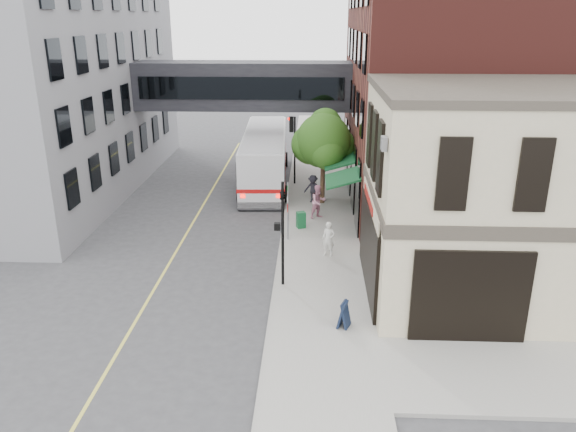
# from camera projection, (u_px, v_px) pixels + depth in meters

# --- Properties ---
(ground) EXTENTS (120.00, 120.00, 0.00)m
(ground) POSITION_uv_depth(u_px,v_px,m) (270.00, 310.00, 21.90)
(ground) COLOR #38383A
(ground) RESTS_ON ground
(sidewalk_main) EXTENTS (4.00, 60.00, 0.15)m
(sidewalk_main) POSITION_uv_depth(u_px,v_px,m) (319.00, 198.00, 34.95)
(sidewalk_main) COLOR gray
(sidewalk_main) RESTS_ON ground
(corner_building) EXTENTS (10.19, 8.12, 8.45)m
(corner_building) POSITION_uv_depth(u_px,v_px,m) (501.00, 195.00, 21.98)
(corner_building) COLOR #B8AF8D
(corner_building) RESTS_ON ground
(brick_building) EXTENTS (13.76, 18.00, 14.00)m
(brick_building) POSITION_uv_depth(u_px,v_px,m) (455.00, 84.00, 33.21)
(brick_building) COLOR #4A1B17
(brick_building) RESTS_ON ground
(opposite_building) EXTENTS (14.00, 24.00, 14.00)m
(opposite_building) POSITION_uv_depth(u_px,v_px,m) (18.00, 80.00, 35.27)
(opposite_building) COLOR slate
(opposite_building) RESTS_ON ground
(skyway_bridge) EXTENTS (14.00, 3.18, 3.00)m
(skyway_bridge) POSITION_uv_depth(u_px,v_px,m) (244.00, 85.00, 36.73)
(skyway_bridge) COLOR black
(skyway_bridge) RESTS_ON ground
(traffic_signal_near) EXTENTS (0.44, 0.22, 4.60)m
(traffic_signal_near) POSITION_uv_depth(u_px,v_px,m) (282.00, 221.00, 22.75)
(traffic_signal_near) COLOR black
(traffic_signal_near) RESTS_ON sidewalk_main
(traffic_signal_far) EXTENTS (0.53, 0.28, 4.50)m
(traffic_signal_far) POSITION_uv_depth(u_px,v_px,m) (293.00, 137.00, 36.73)
(traffic_signal_far) COLOR black
(traffic_signal_far) RESTS_ON sidewalk_main
(street_sign_pole) EXTENTS (0.08, 0.75, 3.00)m
(street_sign_pole) POSITION_uv_depth(u_px,v_px,m) (288.00, 206.00, 27.80)
(street_sign_pole) COLOR gray
(street_sign_pole) RESTS_ON sidewalk_main
(street_tree) EXTENTS (3.80, 3.20, 5.60)m
(street_tree) POSITION_uv_depth(u_px,v_px,m) (323.00, 141.00, 32.90)
(street_tree) COLOR #382619
(street_tree) RESTS_ON sidewalk_main
(lane_marking) EXTENTS (0.12, 40.00, 0.01)m
(lane_marking) POSITION_uv_depth(u_px,v_px,m) (195.00, 220.00, 31.50)
(lane_marking) COLOR #D8CC4C
(lane_marking) RESTS_ON ground
(bus) EXTENTS (3.48, 12.71, 3.39)m
(bus) POSITION_uv_depth(u_px,v_px,m) (265.00, 155.00, 38.05)
(bus) COLOR silver
(bus) RESTS_ON ground
(pedestrian_a) EXTENTS (0.70, 0.56, 1.66)m
(pedestrian_a) POSITION_uv_depth(u_px,v_px,m) (329.00, 239.00, 26.24)
(pedestrian_a) COLOR silver
(pedestrian_a) RESTS_ON sidewalk_main
(pedestrian_b) EXTENTS (1.17, 1.10, 1.90)m
(pedestrian_b) POSITION_uv_depth(u_px,v_px,m) (318.00, 202.00, 31.11)
(pedestrian_b) COLOR pink
(pedestrian_b) RESTS_ON sidewalk_main
(pedestrian_c) EXTENTS (1.24, 0.94, 1.69)m
(pedestrian_c) POSITION_uv_depth(u_px,v_px,m) (313.00, 189.00, 33.75)
(pedestrian_c) COLOR #222129
(pedestrian_c) RESTS_ON sidewalk_main
(newspaper_box) EXTENTS (0.55, 0.52, 0.88)m
(newspaper_box) POSITION_uv_depth(u_px,v_px,m) (301.00, 220.00, 29.83)
(newspaper_box) COLOR #13542B
(newspaper_box) RESTS_ON sidewalk_main
(sandwich_board) EXTENTS (0.53, 0.65, 0.99)m
(sandwich_board) POSITION_uv_depth(u_px,v_px,m) (344.00, 314.00, 20.32)
(sandwich_board) COLOR black
(sandwich_board) RESTS_ON sidewalk_main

